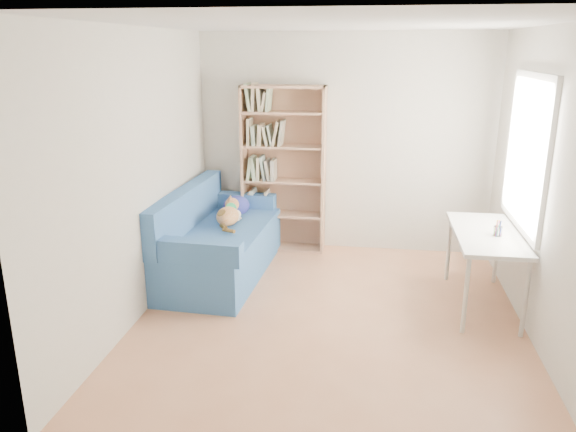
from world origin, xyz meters
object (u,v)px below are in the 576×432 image
object	(u,v)px
bookshelf	(284,176)
desk	(486,239)
sofa	(217,243)
pen_cup	(498,230)

from	to	relation	value
bookshelf	desk	xyz separation A→B (m)	(2.15, -1.32, -0.24)
bookshelf	desk	bearing A→B (deg)	-31.55
sofa	desk	size ratio (longest dim) A/B	1.54
bookshelf	sofa	bearing A→B (deg)	-122.97
desk	pen_cup	size ratio (longest dim) A/B	8.53
sofa	pen_cup	xyz separation A→B (m)	(2.82, -0.49, 0.45)
pen_cup	bookshelf	bearing A→B (deg)	147.58
sofa	bookshelf	size ratio (longest dim) A/B	1.00
desk	pen_cup	xyz separation A→B (m)	(0.07, -0.09, 0.12)
sofa	pen_cup	bearing A→B (deg)	-6.74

